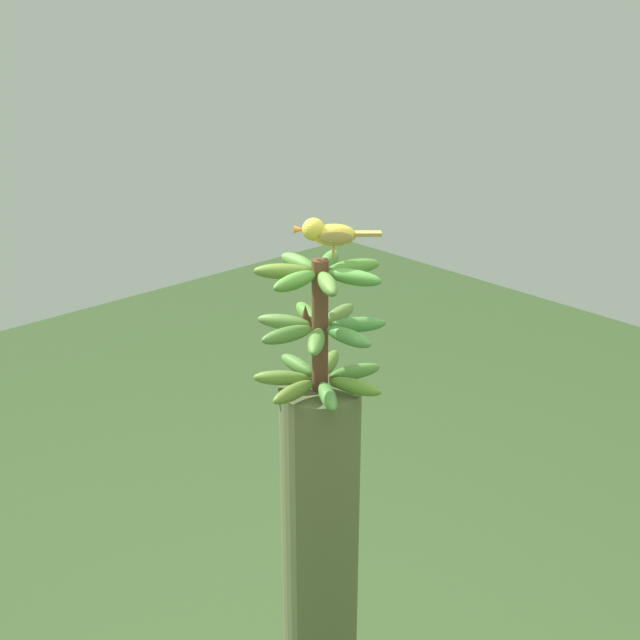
{
  "coord_description": "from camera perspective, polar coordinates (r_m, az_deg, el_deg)",
  "views": [
    {
      "loc": [
        -1.15,
        -1.25,
        2.14
      ],
      "look_at": [
        0.0,
        0.0,
        1.46
      ],
      "focal_mm": 45.78,
      "sensor_mm": 36.0,
      "label": 1
    }
  ],
  "objects": [
    {
      "name": "perched_bird",
      "position": [
        1.8,
        0.53,
        6.1
      ],
      "size": [
        0.16,
        0.15,
        0.09
      ],
      "color": "#C68933",
      "rests_on": "banana_bunch"
    },
    {
      "name": "banana_bunch",
      "position": [
        1.84,
        -0.02,
        -0.44
      ],
      "size": [
        0.31,
        0.31,
        0.32
      ],
      "color": "brown",
      "rests_on": "banana_tree"
    },
    {
      "name": "banana_tree",
      "position": [
        2.26,
        -0.0,
        -19.55
      ],
      "size": [
        0.2,
        0.2,
        1.29
      ],
      "primitive_type": "cylinder",
      "color": "#5B663D",
      "rests_on": "ground"
    }
  ]
}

